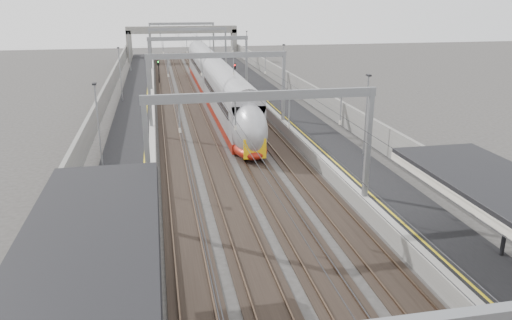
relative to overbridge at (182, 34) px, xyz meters
name	(u,v)px	position (x,y,z in m)	size (l,w,h in m)	color
platform_left	(134,124)	(-8.00, -55.00, -4.81)	(4.00, 120.00, 1.00)	black
platform_right	(292,117)	(8.00, -55.00, -4.81)	(4.00, 120.00, 1.00)	black
tracks	(215,125)	(0.00, -55.00, -5.26)	(11.40, 140.00, 0.20)	black
overhead_line	(207,57)	(0.00, -48.38, 0.83)	(13.00, 140.00, 6.60)	gray
overbridge	(182,34)	(0.00, 0.00, 0.00)	(22.00, 2.20, 6.90)	slate
wall_left	(99,115)	(-11.20, -55.00, -3.71)	(0.30, 120.00, 3.20)	slate
wall_right	(321,106)	(11.20, -55.00, -3.71)	(0.30, 120.00, 3.20)	slate
train	(217,86)	(1.50, -44.44, -3.14)	(2.81, 51.12, 4.43)	maroon
signal_green	(158,67)	(-5.20, -27.70, -2.89)	(0.32, 0.32, 3.48)	black
signal_red_near	(222,74)	(3.20, -36.51, -2.89)	(0.32, 0.32, 3.48)	black
signal_red_far	(235,71)	(5.40, -33.58, -2.89)	(0.32, 0.32, 3.48)	black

